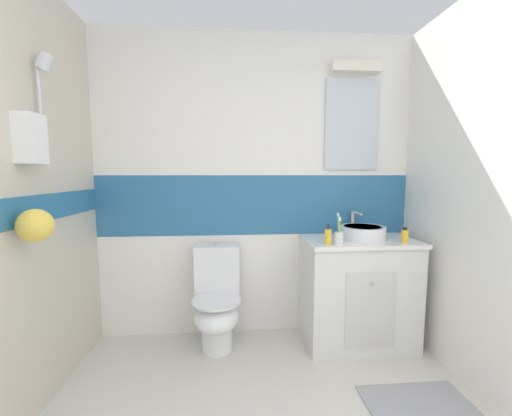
{
  "coord_description": "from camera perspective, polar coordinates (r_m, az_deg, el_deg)",
  "views": [
    {
      "loc": [
        -0.2,
        -0.18,
        1.36
      ],
      "look_at": [
        -0.04,
        1.84,
        1.14
      ],
      "focal_mm": 21.72,
      "sensor_mm": 36.0,
      "label": 1
    }
  ],
  "objects": [
    {
      "name": "wall_back_tiled",
      "position": [
        2.64,
        0.15,
        4.06
      ],
      "size": [
        3.2,
        0.2,
        2.5
      ],
      "color": "white",
      "rests_on": "ground_plane"
    },
    {
      "name": "vanity_cabinet",
      "position": [
        2.7,
        18.17,
        -14.27
      ],
      "size": [
        0.86,
        0.51,
        0.85
      ],
      "color": "silver",
      "rests_on": "ground_plane"
    },
    {
      "name": "sink_basin",
      "position": [
        2.59,
        18.97,
        -4.19
      ],
      "size": [
        0.35,
        0.4,
        0.2
      ],
      "color": "white",
      "rests_on": "vanity_cabinet"
    },
    {
      "name": "toilet",
      "position": [
        2.54,
        -7.23,
        -16.73
      ],
      "size": [
        0.37,
        0.5,
        0.8
      ],
      "color": "white",
      "rests_on": "ground_plane"
    },
    {
      "name": "toothbrush_cup",
      "position": [
        2.33,
        14.98,
        -5.06
      ],
      "size": [
        0.06,
        0.06,
        0.23
      ],
      "color": "white",
      "rests_on": "vanity_cabinet"
    },
    {
      "name": "soap_dispenser",
      "position": [
        2.32,
        13.12,
        -5.15
      ],
      "size": [
        0.05,
        0.05,
        0.15
      ],
      "color": "yellow",
      "rests_on": "vanity_cabinet"
    },
    {
      "name": "perfume_flask_small",
      "position": [
        2.56,
        25.72,
        -4.59
      ],
      "size": [
        0.04,
        0.03,
        0.12
      ],
      "color": "yellow",
      "rests_on": "vanity_cabinet"
    },
    {
      "name": "bath_mat",
      "position": [
        2.37,
        27.84,
        -29.41
      ],
      "size": [
        0.63,
        0.37,
        0.01
      ],
      "primitive_type": "cube",
      "color": "#99999E",
      "rests_on": "ground_plane"
    }
  ]
}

